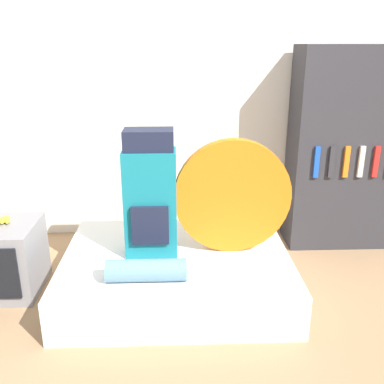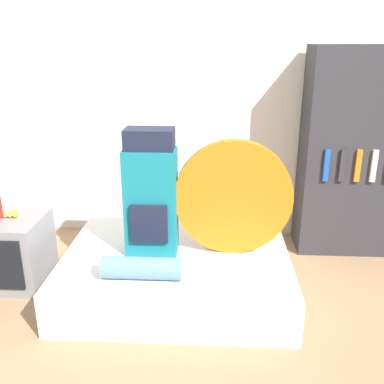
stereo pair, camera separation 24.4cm
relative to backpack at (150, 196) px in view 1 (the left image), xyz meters
The scene contains 8 objects.
ground_plane 1.16m from the backpack, 92.46° to the right, with size 16.00×16.00×0.00m, color #997551.
wall_back 1.18m from the backpack, 92.17° to the left, with size 8.00×0.05×2.60m.
bed 0.59m from the backpack, ahead, with size 1.56×1.19×0.30m.
backpack is the anchor object (origin of this frame).
tent_bag 0.56m from the backpack, ahead, with size 0.80×0.08×0.80m.
sleeping_roll 0.51m from the backpack, 92.34° to the right, with size 0.49×0.14×0.14m.
banana_bunch 1.05m from the backpack, behind, with size 0.11×0.14×0.03m.
bookshelf 1.76m from the backpack, 25.36° to the left, with size 0.90×0.41×1.67m.
Camera 1 is at (0.22, -1.78, 1.69)m, focal length 40.00 mm.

